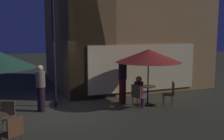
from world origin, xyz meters
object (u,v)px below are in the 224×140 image
Objects in this scene: cafe_chair_2 at (7,114)px; cafe_chair_4 at (13,131)px; patio_umbrella_0 at (148,56)px; patron_seated_0 at (139,90)px; cafe_chair_1 at (171,92)px; patron_standing_1 at (123,81)px; cafe_table_0 at (148,93)px; patron_standing_2 at (41,88)px; cafe_chair_0 at (137,94)px; street_lamp_near_corner at (53,27)px.

cafe_chair_4 is (0.14, -1.43, -0.01)m from cafe_chair_2.
patron_seated_0 is (-0.54, -0.33, -1.24)m from patio_umbrella_0.
cafe_chair_1 is 0.53× the size of patron_standing_1.
patron_seated_0 is 0.69× the size of patron_standing_1.
cafe_table_0 is 4.05m from patron_standing_2.
cafe_chair_0 is (-0.66, -0.40, 0.07)m from cafe_table_0.
cafe_chair_2 is 0.50× the size of patron_standing_1.
patio_umbrella_0 reaches higher than patron_standing_1.
patio_umbrella_0 is 1.40× the size of patron_standing_1.
patron_standing_2 is (-0.58, -0.43, -2.18)m from street_lamp_near_corner.
patron_seated_0 is (4.57, 0.75, 0.16)m from cafe_chair_2.
patio_umbrella_0 is at bearing -18.65° from street_lamp_near_corner.
patron_seated_0 is (4.43, 2.18, 0.17)m from cafe_chair_4.
cafe_chair_0 is at bearing -97.10° from cafe_chair_4.
patron_seated_0 is (-1.33, 0.07, 0.15)m from cafe_chair_1.
cafe_table_0 is 1.10m from patron_standing_1.
street_lamp_near_corner reaches higher than cafe_chair_4.
cafe_chair_4 is (-4.31, -2.11, -0.04)m from cafe_chair_0.
patron_standing_2 is (1.00, 3.22, 0.32)m from cafe_chair_4.
cafe_chair_1 is 0.57× the size of patron_standing_2.
cafe_table_0 is at bearing 162.25° from patron_standing_2.
cafe_table_0 is 5.22m from cafe_chair_2.
patron_seated_0 reaches higher than cafe_chair_0.
cafe_chair_4 is 5.26m from patron_standing_1.
cafe_chair_0 is 1.00× the size of cafe_chair_1.
cafe_chair_2 is 0.53× the size of patron_standing_2.
patio_umbrella_0 is at bearing 0.00° from cafe_chair_0.
patron_standing_2 is at bearing -122.34° from patron_standing_1.
cafe_chair_1 is (0.78, -0.39, -1.39)m from patio_umbrella_0.
cafe_chair_2 is at bearing 33.34° from cafe_chair_1.
patio_umbrella_0 reaches higher than cafe_chair_2.
cafe_chair_0 is at bearing -29.47° from street_lamp_near_corner.
cafe_chair_0 is 4.50m from cafe_chair_2.
street_lamp_near_corner is at bearing -131.98° from patron_standing_1.
patron_standing_1 is at bearing 72.99° from patron_seated_0.
patio_umbrella_0 is 5.41m from cafe_chair_2.
cafe_chair_4 is at bearing 46.93° from cafe_chair_1.
cafe_table_0 is 1.44m from patio_umbrella_0.
cafe_chair_0 is 3.50m from patron_standing_2.
cafe_chair_0 is 1.11m from patron_standing_1.
patio_umbrella_0 is (0.00, 0.00, 1.44)m from cafe_table_0.
cafe_chair_0 is at bearing 122.26° from cafe_chair_2.
patron_standing_1 is (-0.13, 1.05, 0.33)m from cafe_chair_0.
street_lamp_near_corner reaches higher than cafe_table_0.
cafe_chair_0 is 1.06× the size of cafe_chair_2.
patron_standing_2 is at bearing 171.05° from cafe_chair_2.
cafe_chair_4 is 0.50× the size of patron_standing_1.
cafe_table_0 is at bearing 18.93° from patron_standing_1.
cafe_table_0 is 5.57m from cafe_chair_4.
patio_umbrella_0 is 2.66× the size of cafe_chair_1.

